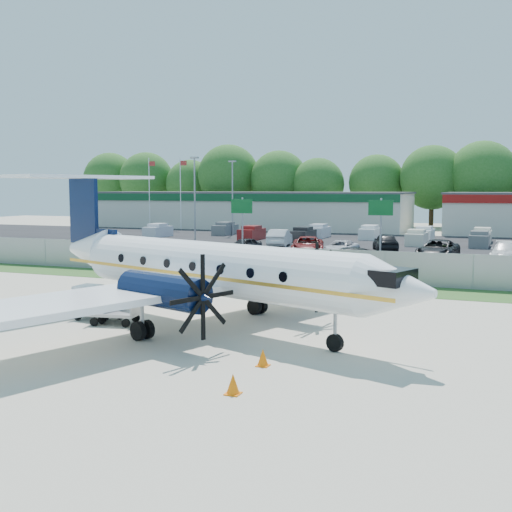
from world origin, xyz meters
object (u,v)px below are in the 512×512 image
at_px(aircraft, 207,268).
at_px(pushback_tug, 82,298).
at_px(baggage_cart_near, 115,313).
at_px(baggage_cart_far, 99,309).

xyz_separation_m(aircraft, pushback_tug, (-6.96, 0.91, -1.87)).
distance_m(pushback_tug, baggage_cart_near, 3.76).
height_order(baggage_cart_near, baggage_cart_far, baggage_cart_far).
relative_size(aircraft, baggage_cart_near, 9.44).
bearing_deg(baggage_cart_near, baggage_cart_far, 158.26).
xyz_separation_m(pushback_tug, baggage_cart_far, (2.04, -1.54, -0.08)).
bearing_deg(baggage_cart_near, pushback_tug, 147.87).
bearing_deg(baggage_cart_far, baggage_cart_near, -21.74).
height_order(aircraft, baggage_cart_far, aircraft).
bearing_deg(pushback_tug, aircraft, -7.47).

